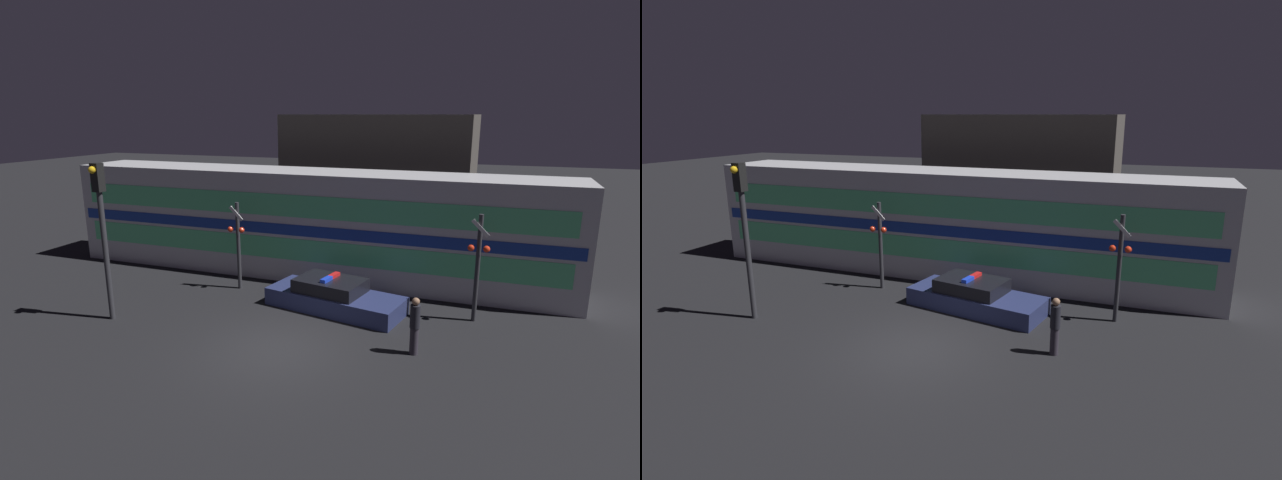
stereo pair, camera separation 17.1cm
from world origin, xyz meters
TOP-DOWN VIEW (x-y plane):
  - ground_plane at (0.00, 0.00)m, footprint 120.00×120.00m
  - train at (-1.79, 7.06)m, footprint 21.30×2.95m
  - police_car at (0.61, 3.51)m, footprint 5.06×2.67m
  - pedestrian at (3.85, 1.07)m, footprint 0.29×0.29m
  - crossing_signal_near at (5.30, 4.11)m, footprint 0.69×0.32m
  - crossing_signal_far at (-3.56, 4.25)m, footprint 0.69×0.32m
  - traffic_light_corner at (-6.08, 0.11)m, footprint 0.30×0.46m
  - building_left at (-0.58, 15.35)m, footprint 9.84×6.27m

SIDE VIEW (x-z plane):
  - ground_plane at x=0.00m, z-range 0.00..0.00m
  - police_car at x=0.61m, z-range -0.16..1.04m
  - pedestrian at x=3.85m, z-range 0.02..1.73m
  - crossing_signal_far at x=-3.56m, z-range 0.17..3.60m
  - crossing_signal_near at x=5.30m, z-range 0.17..3.78m
  - train at x=-1.79m, z-range 0.00..4.41m
  - traffic_light_corner at x=-6.08m, z-range 0.60..5.80m
  - building_left at x=-0.58m, z-range 0.00..6.66m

